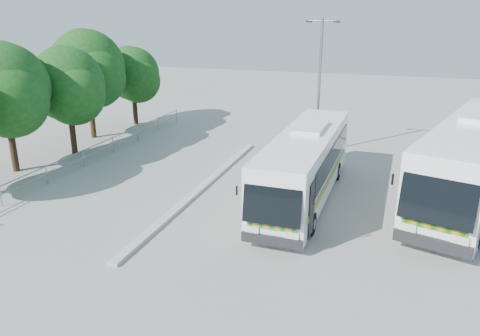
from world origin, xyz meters
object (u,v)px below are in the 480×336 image
(coach_main, at_px, (305,164))
(coach_adjacent, at_px, (473,159))
(tree_far_c, at_px, (68,85))
(tree_far_d, at_px, (88,68))
(lamppost, at_px, (319,81))
(tree_far_e, at_px, (133,74))
(tree_far_b, at_px, (5,88))

(coach_main, bearing_deg, coach_adjacent, 17.73)
(tree_far_c, bearing_deg, tree_far_d, 107.83)
(coach_adjacent, distance_m, lamppost, 10.03)
(tree_far_e, distance_m, lamppost, 15.01)
(tree_far_c, height_order, coach_main, tree_far_c)
(tree_far_b, distance_m, coach_main, 16.07)
(coach_main, relative_size, lamppost, 1.41)
(tree_far_d, xyz_separation_m, tree_far_e, (0.68, 4.50, -0.93))
(coach_adjacent, bearing_deg, tree_far_b, -155.60)
(tree_far_d, bearing_deg, tree_far_b, -87.77)
(lamppost, bearing_deg, tree_far_e, 171.02)
(coach_adjacent, xyz_separation_m, lamppost, (-7.99, 5.56, 2.42))
(tree_far_c, bearing_deg, coach_adjacent, -1.75)
(tree_far_c, bearing_deg, coach_main, -10.80)
(tree_far_d, bearing_deg, tree_far_e, 81.37)
(tree_far_b, distance_m, lamppost, 17.40)
(tree_far_c, xyz_separation_m, tree_far_d, (-1.19, 3.70, 0.56))
(tree_far_c, distance_m, lamppost, 14.94)
(coach_main, relative_size, coach_adjacent, 0.84)
(tree_far_d, relative_size, lamppost, 0.91)
(lamppost, bearing_deg, coach_main, -80.54)
(tree_far_e, relative_size, lamppost, 0.73)
(lamppost, bearing_deg, coach_adjacent, -31.03)
(tree_far_c, relative_size, lamppost, 0.80)
(tree_far_b, xyz_separation_m, tree_far_e, (0.39, 12.10, -0.68))
(tree_far_d, xyz_separation_m, lamppost, (15.31, 1.18, -0.35))
(tree_far_b, distance_m, tree_far_e, 12.13)
(tree_far_b, xyz_separation_m, tree_far_c, (0.89, 3.90, -0.31))
(tree_far_b, height_order, coach_main, tree_far_b)
(lamppost, bearing_deg, tree_far_d, -171.78)
(tree_far_c, relative_size, coach_adjacent, 0.48)
(coach_main, xyz_separation_m, coach_adjacent, (7.22, 2.16, 0.31))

